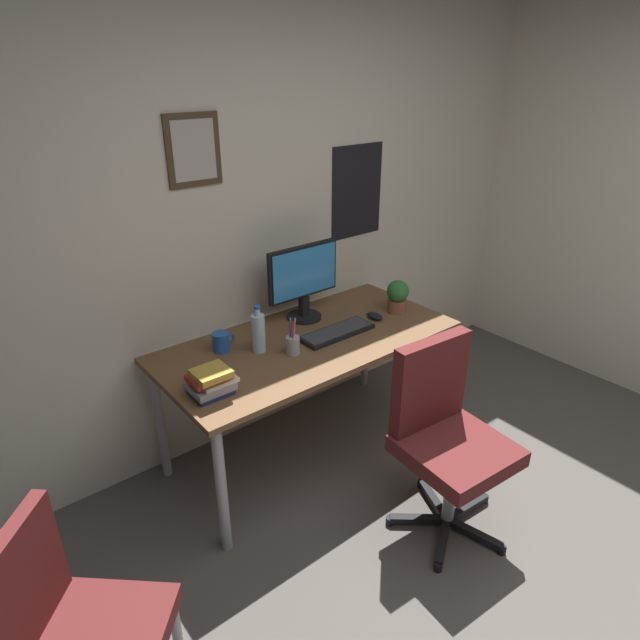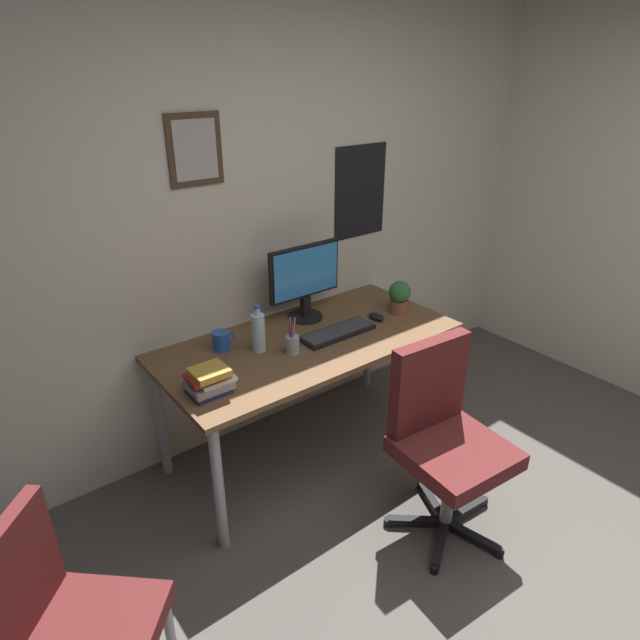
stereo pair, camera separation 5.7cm
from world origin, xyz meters
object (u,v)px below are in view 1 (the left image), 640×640
monitor (303,279)px  keyboard (337,332)px  coffee_mug_near (221,342)px  book_stack_left (211,382)px  side_chair (70,632)px  water_bottle (258,332)px  pen_cup (293,344)px  office_chair (445,430)px  computer_mouse (375,316)px  potted_plant (397,295)px

monitor → keyboard: bearing=-88.0°
coffee_mug_near → book_stack_left: (-0.24, -0.33, 0.01)m
side_chair → water_bottle: size_ratio=3.47×
side_chair → pen_cup: pen_cup is taller
coffee_mug_near → pen_cup: (0.26, -0.26, 0.00)m
office_chair → keyboard: 0.79m
keyboard → pen_cup: size_ratio=2.15×
office_chair → keyboard: size_ratio=2.21×
office_chair → water_bottle: (-0.45, 0.87, 0.31)m
book_stack_left → water_bottle: bearing=28.1°
keyboard → water_bottle: 0.45m
computer_mouse → water_bottle: water_bottle is taller
office_chair → pen_cup: (-0.33, 0.73, 0.26)m
water_bottle → book_stack_left: size_ratio=1.26×
office_chair → coffee_mug_near: bearing=120.9°
office_chair → water_bottle: 1.02m
keyboard → coffee_mug_near: size_ratio=3.42×
water_bottle → coffee_mug_near: water_bottle is taller
side_chair → keyboard: size_ratio=2.03×
monitor → potted_plant: 0.57m
monitor → coffee_mug_near: bearing=-175.2°
side_chair → computer_mouse: 2.07m
office_chair → book_stack_left: (-0.83, 0.66, 0.27)m
potted_plant → pen_cup: (-0.78, -0.03, -0.05)m
side_chair → book_stack_left: side_chair is taller
water_bottle → book_stack_left: water_bottle is taller
book_stack_left → keyboard: bearing=6.8°
computer_mouse → monitor: bearing=138.9°
office_chair → monitor: size_ratio=2.07×
potted_plant → side_chair: bearing=-162.3°
computer_mouse → pen_cup: bearing=-176.6°
book_stack_left → pen_cup: bearing=8.3°
water_bottle → coffee_mug_near: 0.20m
potted_plant → pen_cup: pen_cup is taller
office_chair → potted_plant: size_ratio=4.87×
monitor → computer_mouse: 0.47m
side_chair → coffee_mug_near: (1.06, 0.90, 0.28)m
monitor → water_bottle: 0.47m
coffee_mug_near → book_stack_left: size_ratio=0.63×
computer_mouse → potted_plant: (0.17, -0.01, 0.09)m
coffee_mug_near → keyboard: bearing=-22.1°
office_chair → coffee_mug_near: size_ratio=7.56×
computer_mouse → potted_plant: 0.19m
monitor → water_bottle: size_ratio=1.82×
side_chair → keyboard: (1.64, 0.67, 0.24)m
water_bottle → coffee_mug_near: size_ratio=2.01×
computer_mouse → water_bottle: (-0.73, 0.10, 0.09)m
water_bottle → potted_plant: bearing=-6.6°
office_chair → potted_plant: bearing=59.2°
keyboard → water_bottle: bearing=165.8°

